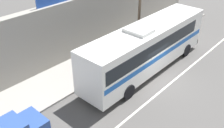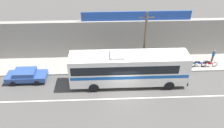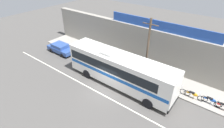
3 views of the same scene
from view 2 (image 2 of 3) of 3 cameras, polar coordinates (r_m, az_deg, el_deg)
ground_plane at (r=23.15m, az=3.11°, el=-7.39°), size 70.00×70.00×0.00m
sidewalk_slab at (r=27.22m, az=2.15°, el=-0.08°), size 30.00×3.60×0.14m
storefront_facade at (r=27.89m, az=1.92°, el=6.36°), size 30.00×0.70×4.80m
storefront_billboard at (r=26.88m, az=6.23°, el=12.01°), size 12.87×0.12×1.10m
road_center_stripe at (r=22.55m, az=3.29°, el=-8.72°), size 30.00×0.14×0.01m
intercity_bus at (r=23.17m, az=4.04°, el=-0.91°), size 12.07×2.67×3.78m
parked_car at (r=25.95m, az=-20.87°, el=-2.71°), size 4.26×1.86×1.37m
utility_pole at (r=24.43m, az=8.25°, el=5.50°), size 1.60×0.22×7.04m
motorcycle_orange at (r=27.12m, az=15.04°, el=-0.25°), size 1.88×0.56×0.94m
motorcycle_red at (r=28.40m, az=21.12°, el=0.16°), size 1.85×0.56×0.94m
motorcycle_black at (r=28.80m, az=23.38°, el=0.08°), size 1.96×0.56×0.94m
motorcycle_purple at (r=27.67m, az=18.33°, el=-0.14°), size 1.89×0.56×0.94m
pedestrian_far_right at (r=29.71m, az=24.28°, el=2.12°), size 0.30×0.48×1.65m
pedestrian_near_shop at (r=26.66m, az=3.96°, el=1.66°), size 0.30×0.48×1.64m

